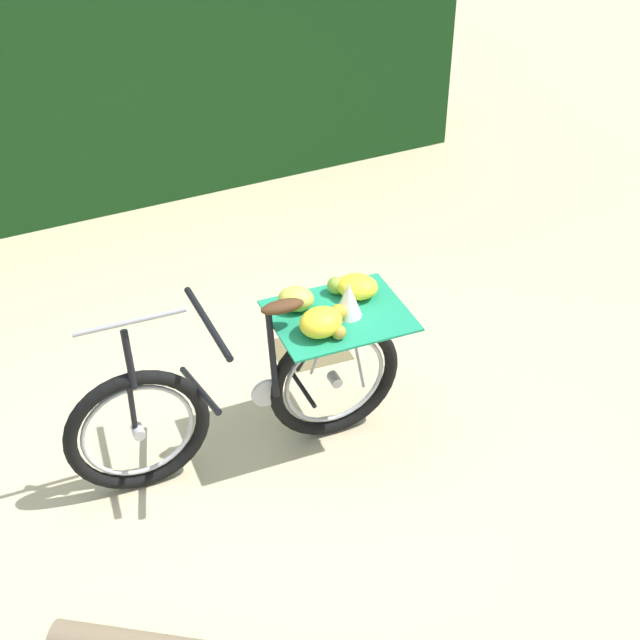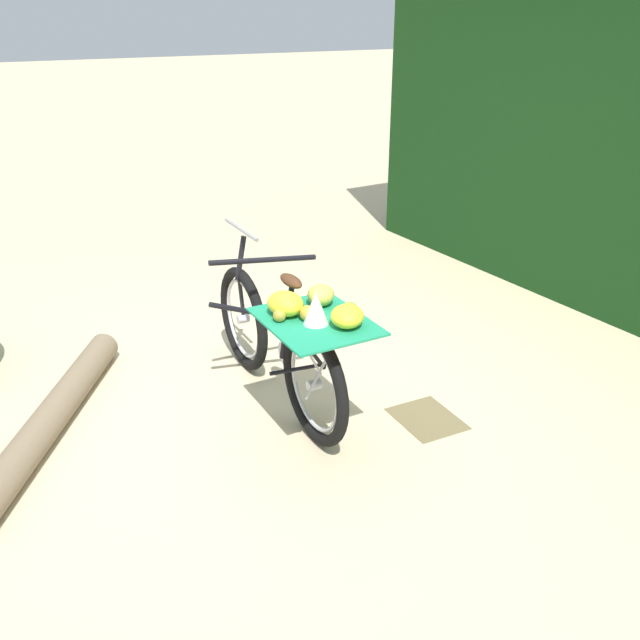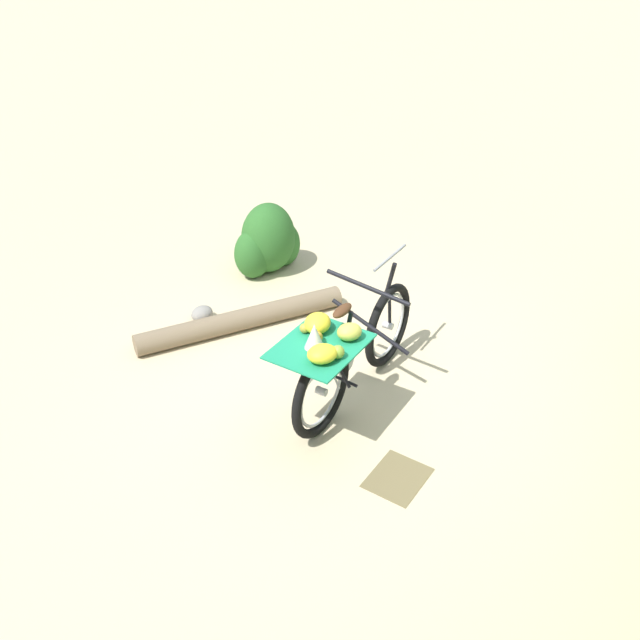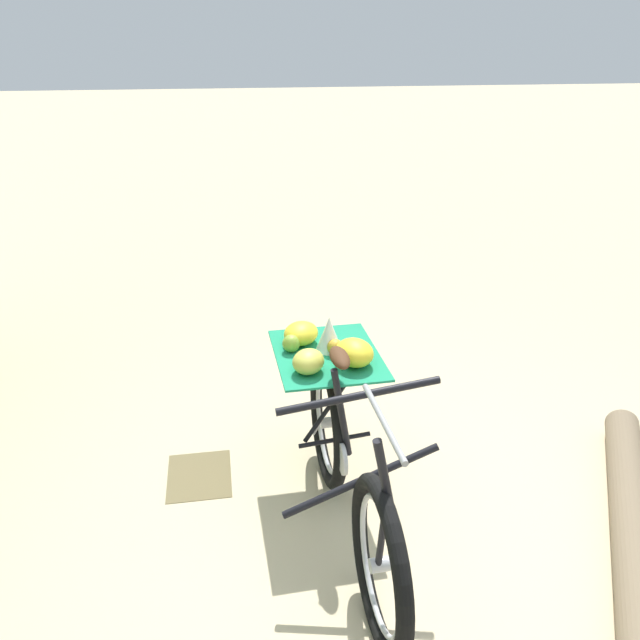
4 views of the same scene
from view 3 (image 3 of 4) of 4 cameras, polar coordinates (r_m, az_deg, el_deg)
name	(u,v)px [view 3 (image 3 of 4)]	position (r m, az deg, el deg)	size (l,w,h in m)	color
ground_plane	(377,394)	(5.66, 4.73, -6.08)	(60.00, 60.00, 0.00)	beige
bicycle	(350,351)	(5.29, 2.46, -2.56)	(1.78, 0.71, 1.03)	black
fallen_log	(242,320)	(6.43, -6.42, 0.04)	(0.20, 0.20, 1.98)	#7F6B51
shrub_cluster	(268,242)	(7.30, -4.32, 6.39)	(0.79, 0.54, 0.75)	#2D6628
path_stone	(202,314)	(6.63, -9.66, 0.52)	(0.22, 0.18, 0.14)	gray
leaf_litter_patch	(398,478)	(4.97, 6.39, -12.73)	(0.44, 0.36, 0.01)	olive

